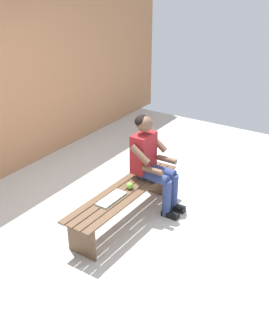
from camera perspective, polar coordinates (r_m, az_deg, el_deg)
ground_plane at (r=3.72m, az=1.06°, el=-21.81°), size 10.00×7.00×0.04m
bench_near at (r=4.68m, az=-1.55°, el=-4.41°), size 1.83×0.46×0.43m
person_seated at (r=4.82m, az=2.55°, el=1.20°), size 0.50×0.69×1.23m
apple at (r=4.65m, az=-0.70°, el=-2.64°), size 0.09×0.09×0.09m
book_open at (r=4.46m, az=-3.43°, el=-4.57°), size 0.42×0.17×0.02m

